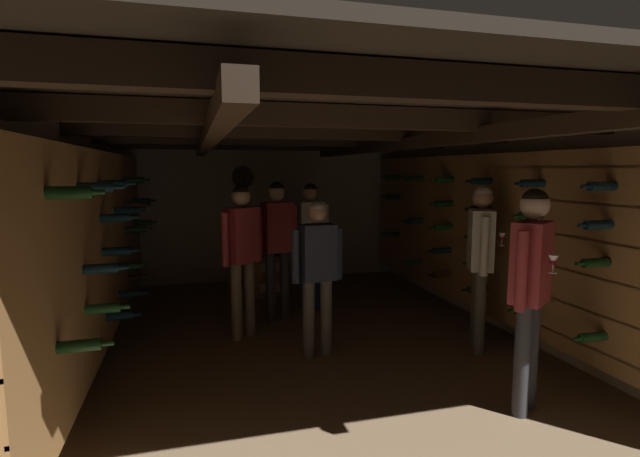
% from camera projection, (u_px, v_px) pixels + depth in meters
% --- Properties ---
extents(ground_plane, '(8.40, 8.40, 0.00)m').
position_uv_depth(ground_plane, '(311.00, 344.00, 5.10)').
color(ground_plane, '#8C7051').
extents(room_shell, '(4.72, 6.52, 2.41)m').
position_uv_depth(room_shell, '(305.00, 211.00, 5.19)').
color(room_shell, beige).
rests_on(room_shell, ground_plane).
extents(wine_crate_stack, '(0.52, 0.35, 0.60)m').
position_uv_depth(wine_crate_stack, '(269.00, 275.00, 7.08)').
color(wine_crate_stack, olive).
rests_on(wine_crate_stack, ground_plane).
extents(display_bottle, '(0.08, 0.08, 0.35)m').
position_uv_depth(display_bottle, '(277.00, 247.00, 7.00)').
color(display_bottle, '#143819').
rests_on(display_bottle, wine_crate_stack).
extents(person_host_center, '(0.54, 0.26, 1.57)m').
position_uv_depth(person_host_center, '(317.00, 265.00, 4.69)').
color(person_host_center, '#4C473D').
rests_on(person_host_center, ground_plane).
extents(person_guest_mid_left, '(0.46, 0.44, 1.71)m').
position_uv_depth(person_guest_mid_left, '(242.00, 246.00, 5.20)').
color(person_guest_mid_left, brown).
rests_on(person_guest_mid_left, ground_plane).
extents(person_guest_near_right, '(0.46, 0.44, 1.74)m').
position_uv_depth(person_guest_near_right, '(531.00, 278.00, 3.58)').
color(person_guest_near_right, '#2D2D33').
rests_on(person_guest_near_right, ground_plane).
extents(person_guest_far_right, '(0.53, 0.37, 1.70)m').
position_uv_depth(person_guest_far_right, '(310.00, 233.00, 6.32)').
color(person_guest_far_right, '#232D4C').
rests_on(person_guest_far_right, ground_plane).
extents(person_guest_mid_right, '(0.34, 0.50, 1.72)m').
position_uv_depth(person_guest_mid_right, '(480.00, 252.00, 4.82)').
color(person_guest_mid_right, '#4C473D').
rests_on(person_guest_mid_right, ground_plane).
extents(person_guest_rear_center, '(0.53, 0.38, 1.73)m').
position_uv_depth(person_guest_rear_center, '(277.00, 237.00, 5.82)').
color(person_guest_rear_center, '#2D2D33').
rests_on(person_guest_rear_center, ground_plane).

